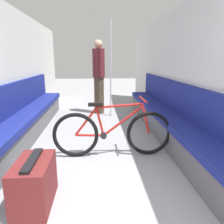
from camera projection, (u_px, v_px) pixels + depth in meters
wall_right at (188, 73)px, 3.53m from camera, size 0.10×8.75×2.25m
bench_seat_row_left at (20, 124)px, 3.54m from camera, size 0.44×4.90×0.97m
bench_seat_row_right at (170, 121)px, 3.71m from camera, size 0.44×4.90×0.97m
bicycle at (112, 133)px, 3.06m from camera, size 1.67×0.46×0.83m
grab_pole_near at (111, 71)px, 5.11m from camera, size 0.08×0.08×2.23m
passenger_standing at (99, 76)px, 5.42m from camera, size 0.30×0.30×1.80m
luggage_bag at (34, 183)px, 2.04m from camera, size 0.32×0.56×0.47m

